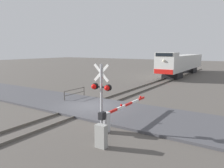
{
  "coord_description": "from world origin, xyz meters",
  "views": [
    {
      "loc": [
        10.28,
        -12.83,
        4.49
      ],
      "look_at": [
        1.14,
        1.37,
        1.78
      ],
      "focal_mm": 34.7,
      "sensor_mm": 36.0,
      "label": 1
    }
  ],
  "objects_px": {
    "locomotive": "(182,63)",
    "crossing_signal": "(101,91)",
    "crossing_gate": "(113,115)",
    "guard_railing": "(75,92)",
    "utility_cabinet": "(101,136)"
  },
  "relations": [
    {
      "from": "locomotive",
      "to": "guard_railing",
      "type": "xyz_separation_m",
      "value": [
        -2.99,
        -24.15,
        -1.5
      ]
    },
    {
      "from": "crossing_gate",
      "to": "guard_railing",
      "type": "xyz_separation_m",
      "value": [
        -6.84,
        4.3,
        -0.13
      ]
    },
    {
      "from": "locomotive",
      "to": "guard_railing",
      "type": "height_order",
      "value": "locomotive"
    },
    {
      "from": "crossing_gate",
      "to": "guard_railing",
      "type": "height_order",
      "value": "crossing_gate"
    },
    {
      "from": "utility_cabinet",
      "to": "locomotive",
      "type": "bearing_deg",
      "value": 98.78
    },
    {
      "from": "crossing_signal",
      "to": "utility_cabinet",
      "type": "bearing_deg",
      "value": -54.86
    },
    {
      "from": "locomotive",
      "to": "crossing_gate",
      "type": "xyz_separation_m",
      "value": [
        3.85,
        -28.45,
        -1.37
      ]
    },
    {
      "from": "locomotive",
      "to": "guard_railing",
      "type": "bearing_deg",
      "value": -97.06
    },
    {
      "from": "locomotive",
      "to": "crossing_gate",
      "type": "distance_m",
      "value": 28.74
    },
    {
      "from": "locomotive",
      "to": "crossing_signal",
      "type": "bearing_deg",
      "value": -82.68
    },
    {
      "from": "utility_cabinet",
      "to": "crossing_signal",
      "type": "bearing_deg",
      "value": 125.14
    },
    {
      "from": "crossing_signal",
      "to": "utility_cabinet",
      "type": "relative_size",
      "value": 3.44
    },
    {
      "from": "locomotive",
      "to": "crossing_signal",
      "type": "height_order",
      "value": "locomotive"
    },
    {
      "from": "crossing_signal",
      "to": "crossing_gate",
      "type": "height_order",
      "value": "crossing_signal"
    },
    {
      "from": "locomotive",
      "to": "crossing_gate",
      "type": "relative_size",
      "value": 3.5
    }
  ]
}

